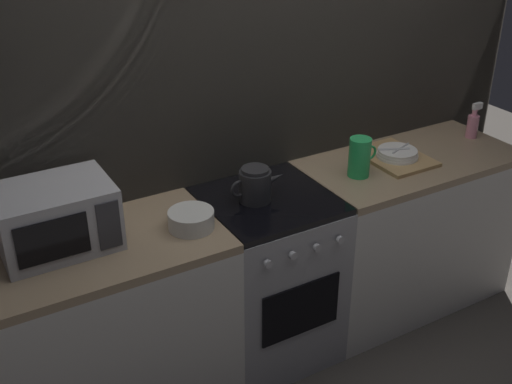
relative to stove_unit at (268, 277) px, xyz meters
name	(u,v)px	position (x,y,z in m)	size (l,w,h in m)	color
ground_plane	(267,346)	(0.00, 0.00, -0.45)	(8.00, 8.00, 0.00)	#47423D
back_wall	(235,117)	(0.00, 0.32, 0.75)	(3.60, 0.05, 2.40)	#A39989
counter_left	(93,336)	(-0.90, 0.00, 0.00)	(1.20, 0.60, 0.90)	silver
stove_unit	(268,277)	(0.00, 0.00, 0.00)	(0.60, 0.63, 0.90)	#9E9EA3
counter_right	(403,230)	(0.90, 0.00, 0.00)	(1.20, 0.60, 0.90)	silver
microwave	(56,217)	(-0.96, 0.08, 0.59)	(0.46, 0.35, 0.27)	#B2B2B7
kettle	(255,185)	(-0.06, 0.01, 0.53)	(0.28, 0.15, 0.17)	#262628
mixing_bowl	(191,220)	(-0.43, -0.06, 0.49)	(0.20, 0.20, 0.08)	silver
pitcher	(360,157)	(0.52, -0.02, 0.55)	(0.16, 0.11, 0.20)	green
dish_pile	(396,155)	(0.81, 0.03, 0.47)	(0.30, 0.40, 0.07)	tan
spray_bottle	(473,124)	(1.39, 0.05, 0.53)	(0.08, 0.06, 0.20)	pink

